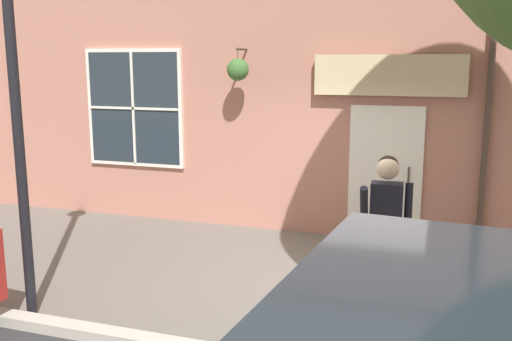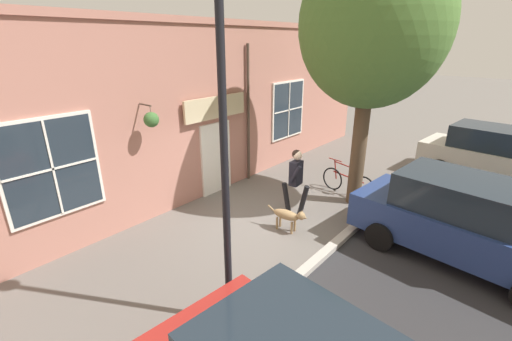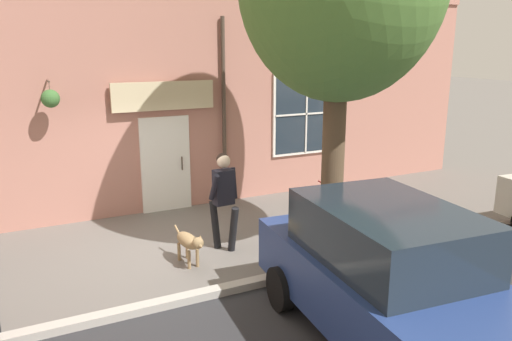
# 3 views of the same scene
# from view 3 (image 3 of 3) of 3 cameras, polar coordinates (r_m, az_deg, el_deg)

# --- Properties ---
(ground_plane) EXTENTS (90.00, 90.00, 0.00)m
(ground_plane) POSITION_cam_3_polar(r_m,az_deg,el_deg) (9.32, -9.42, -8.71)
(ground_plane) COLOR #66605B
(storefront_facade) EXTENTS (0.95, 18.00, 4.83)m
(storefront_facade) POSITION_cam_3_polar(r_m,az_deg,el_deg) (10.93, -13.56, 7.59)
(storefront_facade) COLOR #B27566
(storefront_facade) RESTS_ON ground_plane
(pedestrian_walking) EXTENTS (0.70, 0.55, 1.78)m
(pedestrian_walking) POSITION_cam_3_polar(r_m,az_deg,el_deg) (8.79, -3.72, -2.46)
(pedestrian_walking) COLOR black
(pedestrian_walking) RESTS_ON ground_plane
(dog_on_leash) EXTENTS (1.07, 0.32, 0.63)m
(dog_on_leash) POSITION_cam_3_polar(r_m,az_deg,el_deg) (8.45, -7.64, -8.09)
(dog_on_leash) COLOR #997A51
(dog_on_leash) RESTS_ON ground_plane
(leaning_bicycle) EXTENTS (1.74, 0.20, 0.99)m
(leaning_bicycle) POSITION_cam_3_polar(r_m,az_deg,el_deg) (9.63, 9.09, -5.50)
(leaning_bicycle) COLOR black
(leaning_bicycle) RESTS_ON ground_plane
(parked_car_mid_block) EXTENTS (4.44, 2.23, 1.75)m
(parked_car_mid_block) POSITION_cam_3_polar(r_m,az_deg,el_deg) (6.28, 15.28, -11.93)
(parked_car_mid_block) COLOR navy
(parked_car_mid_block) RESTS_ON ground_plane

